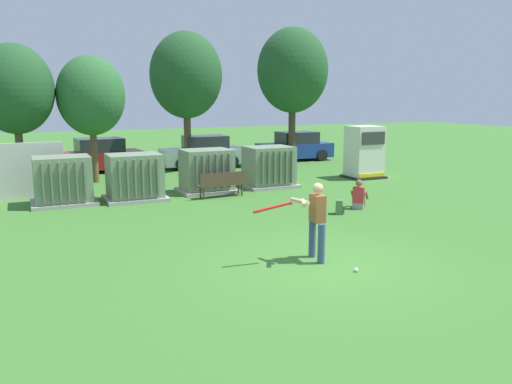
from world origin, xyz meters
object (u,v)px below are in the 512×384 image
object	(u,v)px
transformer_west	(63,181)
transformer_mid_east	(207,171)
park_bench	(222,183)
generator_enclosure	(364,152)
parked_car_leftmost	(98,156)
transformer_east	(269,167)
sports_ball	(356,270)
batter	(315,217)
parked_car_right_of_center	(295,147)
parked_car_left_of_center	(203,153)
seated_spectator	(359,197)
backpack	(339,207)
transformer_mid_west	(135,178)

from	to	relation	value
transformer_west	transformer_mid_east	size ratio (longest dim) A/B	1.00
transformer_mid_east	park_bench	bearing A→B (deg)	-83.31
generator_enclosure	parked_car_leftmost	bearing A→B (deg)	147.04
transformer_east	sports_ball	size ratio (longest dim) A/B	23.33
parked_car_leftmost	batter	bearing A→B (deg)	-81.46
parked_car_right_of_center	parked_car_leftmost	bearing A→B (deg)	-179.96
transformer_east	parked_car_left_of_center	world-z (taller)	same
transformer_east	transformer_mid_east	bearing A→B (deg)	-179.54
seated_spectator	backpack	xyz separation A→B (m)	(-1.04, -0.43, -0.16)
transformer_west	seated_spectator	distance (m)	9.87
parked_car_leftmost	parked_car_left_of_center	size ratio (longest dim) A/B	1.02
transformer_west	parked_car_left_of_center	world-z (taller)	same
generator_enclosure	parked_car_leftmost	world-z (taller)	generator_enclosure
sports_ball	parked_car_leftmost	distance (m)	17.27
batter	parked_car_right_of_center	size ratio (longest dim) A/B	0.41
seated_spectator	parked_car_left_of_center	world-z (taller)	parked_car_left_of_center
park_bench	parked_car_right_of_center	distance (m)	11.37
sports_ball	parked_car_right_of_center	xyz separation A→B (m)	(8.03, 17.04, 0.71)
parked_car_left_of_center	parked_car_right_of_center	bearing A→B (deg)	5.93
parked_car_right_of_center	transformer_mid_west	bearing A→B (deg)	-144.59
transformer_mid_west	backpack	xyz separation A→B (m)	(5.27, -4.88, -0.57)
transformer_mid_east	transformer_mid_west	bearing A→B (deg)	-171.95
seated_spectator	sports_ball	bearing A→B (deg)	-126.45
transformer_west	park_bench	xyz separation A→B (m)	(5.29, -1.13, -0.25)
generator_enclosure	transformer_west	bearing A→B (deg)	-177.98
sports_ball	parked_car_leftmost	bearing A→B (deg)	99.30
transformer_mid_east	parked_car_left_of_center	world-z (taller)	same
parked_car_left_of_center	seated_spectator	bearing A→B (deg)	-83.05
parked_car_left_of_center	batter	bearing A→B (deg)	-100.04
transformer_mid_west	backpack	world-z (taller)	transformer_mid_west
transformer_east	sports_ball	xyz separation A→B (m)	(-2.86, -9.92, -0.74)
park_bench	sports_ball	distance (m)	8.66
generator_enclosure	seated_spectator	xyz separation A→B (m)	(-4.00, -5.16, -0.76)
backpack	transformer_west	bearing A→B (deg)	146.00
generator_enclosure	batter	world-z (taller)	generator_enclosure
seated_spectator	park_bench	bearing A→B (deg)	133.18
generator_enclosure	parked_car_right_of_center	xyz separation A→B (m)	(0.30, 6.83, -0.38)
parked_car_leftmost	seated_spectator	bearing A→B (deg)	-61.44
sports_ball	seated_spectator	xyz separation A→B (m)	(3.73, 5.05, 0.33)
transformer_west	transformer_mid_east	distance (m)	5.15
transformer_mid_west	parked_car_right_of_center	world-z (taller)	same
transformer_east	parked_car_leftmost	distance (m)	9.09
seated_spectator	parked_car_leftmost	bearing A→B (deg)	118.56
transformer_mid_east	sports_ball	distance (m)	9.93
transformer_mid_west	sports_ball	world-z (taller)	transformer_mid_west
transformer_west	sports_ball	size ratio (longest dim) A/B	23.33
parked_car_left_of_center	parked_car_right_of_center	xyz separation A→B (m)	(5.69, 0.59, 0.00)
transformer_mid_east	park_bench	distance (m)	1.29
transformer_west	sports_ball	xyz separation A→B (m)	(4.93, -9.76, -0.74)
transformer_mid_west	backpack	bearing A→B (deg)	-42.76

